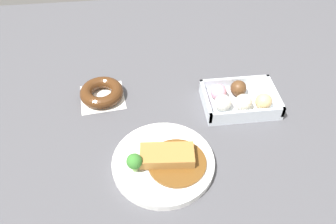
% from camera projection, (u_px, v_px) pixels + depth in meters
% --- Properties ---
extents(ground_plane, '(1.60, 1.60, 0.00)m').
position_uv_depth(ground_plane, '(174.00, 152.00, 0.83)').
color(ground_plane, '#4C4C51').
extents(curry_plate, '(0.24, 0.24, 0.07)m').
position_uv_depth(curry_plate, '(164.00, 162.00, 0.79)').
color(curry_plate, white).
rests_on(curry_plate, ground_plane).
extents(donut_box, '(0.20, 0.14, 0.06)m').
position_uv_depth(donut_box, '(238.00, 99.00, 0.92)').
color(donut_box, silver).
rests_on(donut_box, ground_plane).
extents(chocolate_ring_donut, '(0.13, 0.13, 0.04)m').
position_uv_depth(chocolate_ring_donut, '(102.00, 93.00, 0.95)').
color(chocolate_ring_donut, white).
rests_on(chocolate_ring_donut, ground_plane).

